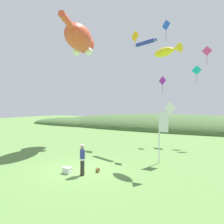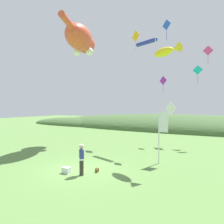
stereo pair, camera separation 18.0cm
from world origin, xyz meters
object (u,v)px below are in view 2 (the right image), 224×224
at_px(festival_attendant, 82,159).
at_px(kite_spool, 97,170).
at_px(picnic_cooler, 66,170).
at_px(festival_banner_pole, 161,129).
at_px(kite_diamond_gold, 136,36).
at_px(kite_diamond_violet, 163,81).
at_px(kite_diamond_pink, 208,51).
at_px(kite_giant_cat, 81,40).
at_px(kite_fish_windsock, 166,51).
at_px(kite_tube_streamer, 147,42).
at_px(kite_diamond_teal, 198,70).
at_px(kite_diamond_blue, 167,25).
at_px(kite_diamond_white, 170,109).

height_order(festival_attendant, kite_spool, festival_attendant).
xyz_separation_m(picnic_cooler, festival_banner_pole, (4.40, 4.61, 2.20)).
xyz_separation_m(festival_attendant, picnic_cooler, (-1.01, -0.15, -0.77)).
bearing_deg(kite_diamond_gold, kite_diamond_violet, 15.19).
xyz_separation_m(picnic_cooler, kite_diamond_pink, (6.70, 13.90, 9.51)).
xyz_separation_m(kite_giant_cat, kite_fish_windsock, (9.29, -2.59, -3.04)).
relative_size(kite_spool, kite_tube_streamer, 0.12).
bearing_deg(kite_diamond_teal, kite_diamond_gold, -158.51).
relative_size(kite_diamond_blue, kite_diamond_violet, 0.99).
bearing_deg(kite_fish_windsock, kite_tube_streamer, 124.20).
height_order(festival_banner_pole, kite_diamond_blue, kite_diamond_blue).
distance_m(kite_fish_windsock, kite_diamond_gold, 8.89).
bearing_deg(kite_diamond_white, kite_diamond_pink, 38.46).
bearing_deg(kite_diamond_gold, kite_giant_cat, -139.35).
height_order(kite_diamond_white, kite_diamond_violet, kite_diamond_violet).
bearing_deg(kite_diamond_teal, kite_fish_windsock, -97.29).
relative_size(kite_fish_windsock, kite_diamond_violet, 1.19).
bearing_deg(kite_diamond_violet, kite_diamond_gold, -164.81).
height_order(kite_diamond_blue, kite_diamond_violet, kite_diamond_blue).
bearing_deg(kite_giant_cat, kite_diamond_violet, 32.32).
bearing_deg(kite_diamond_blue, kite_diamond_white, 93.69).
distance_m(kite_giant_cat, kite_diamond_violet, 9.49).
xyz_separation_m(festival_attendant, kite_diamond_white, (2.49, 11.20, 2.79)).
distance_m(festival_banner_pole, kite_diamond_gold, 12.20).
relative_size(kite_tube_streamer, kite_diamond_gold, 1.04).
distance_m(kite_spool, kite_fish_windsock, 9.05).
bearing_deg(festival_banner_pole, kite_tube_streamer, 120.49).
distance_m(kite_giant_cat, kite_diamond_teal, 12.47).
relative_size(festival_banner_pole, kite_tube_streamer, 1.61).
distance_m(kite_diamond_violet, kite_diamond_pink, 5.45).
distance_m(festival_attendant, kite_diamond_blue, 13.70).
bearing_deg(kite_diamond_teal, kite_spool, -108.73).
bearing_deg(kite_tube_streamer, festival_attendant, -95.38).
height_order(kite_diamond_violet, kite_diamond_pink, kite_diamond_pink).
height_order(picnic_cooler, kite_diamond_white, kite_diamond_white).
distance_m(festival_attendant, kite_diamond_gold, 15.38).
bearing_deg(festival_banner_pole, kite_spool, -128.84).
height_order(kite_fish_windsock, kite_diamond_pink, kite_diamond_pink).
height_order(kite_giant_cat, kite_diamond_white, kite_giant_cat).
height_order(festival_banner_pole, kite_tube_streamer, kite_tube_streamer).
bearing_deg(kite_diamond_pink, kite_diamond_teal, -162.22).
bearing_deg(kite_diamond_violet, picnic_cooler, -102.18).
relative_size(festival_attendant, kite_diamond_white, 0.76).
relative_size(kite_tube_streamer, kite_diamond_blue, 1.22).
xyz_separation_m(kite_diamond_violet, kite_diamond_pink, (4.11, 1.89, 3.03)).
bearing_deg(kite_diamond_blue, kite_diamond_violet, 109.11).
bearing_deg(kite_giant_cat, kite_diamond_gold, 40.65).
bearing_deg(kite_diamond_violet, kite_diamond_white, -35.71).
bearing_deg(kite_diamond_gold, kite_diamond_white, 1.60).
bearing_deg(festival_attendant, kite_spool, 60.63).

